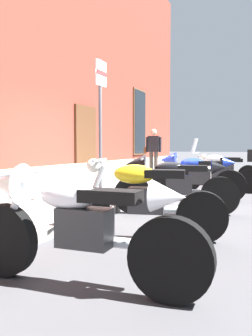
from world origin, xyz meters
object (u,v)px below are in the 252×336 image
Objects in this scene: motorcycle_blue_sport at (194,174)px; motorcycle_black_naked at (223,170)px; motorcycle_yellow_naked at (141,200)px; motorcycle_white_sport at (70,220)px; parking_sign at (100,111)px; motorcycle_silver_touring at (224,170)px; pedestrian_dark_jacket at (153,149)px; motorcycle_black_sport at (171,182)px.

motorcycle_blue_sport is 3.27m from motorcycle_black_naked.
motorcycle_yellow_naked is 1.04× the size of motorcycle_black_naked.
motorcycle_white_sport is 3.72m from parking_sign.
motorcycle_silver_touring is (1.64, -0.38, 0.01)m from motorcycle_blue_sport.
motorcycle_blue_sport is 0.98× the size of motorcycle_silver_touring.
motorcycle_silver_touring is at bearing -2.90° from motorcycle_yellow_naked.
pedestrian_dark_jacket is (4.88, 2.63, 0.50)m from motorcycle_blue_sport.
motorcycle_yellow_naked is at bearing -177.90° from motorcycle_blue_sport.
motorcycle_black_naked is (4.98, -0.14, -0.09)m from motorcycle_black_sport.
motorcycle_yellow_naked is at bearing 179.91° from motorcycle_black_naked.
motorcycle_black_sport is 4.98m from motorcycle_black_naked.
parking_sign reaches higher than motorcycle_black_naked.
motorcycle_black_naked is 3.26m from pedestrian_dark_jacket.
parking_sign is at bearing 97.68° from motorcycle_black_sport.
motorcycle_white_sport is 1.64m from motorcycle_yellow_naked.
motorcycle_silver_touring is at bearing -2.05° from motorcycle_white_sport.
motorcycle_blue_sport reaches higher than motorcycle_white_sport.
motorcycle_yellow_naked is at bearing -138.55° from parking_sign.
motorcycle_silver_touring is at bearing -25.10° from parking_sign.
motorcycle_black_sport is 1.71m from motorcycle_blue_sport.
motorcycle_blue_sport is at bearing 177.59° from motorcycle_black_naked.
motorcycle_black_sport is 1.77m from parking_sign.
motorcycle_white_sport is 5.09m from motorcycle_blue_sport.
parking_sign reaches higher than pedestrian_dark_jacket.
motorcycle_black_sport is 1.24× the size of pedestrian_dark_jacket.
motorcycle_blue_sport is at bearing -151.68° from pedestrian_dark_jacket.
motorcycle_yellow_naked is at bearing -161.69° from pedestrian_dark_jacket.
motorcycle_black_naked is 0.77× the size of parking_sign.
parking_sign is (-6.76, -1.37, 0.72)m from pedestrian_dark_jacket.
motorcycle_white_sport is at bearing -179.96° from motorcycle_black_naked.
pedestrian_dark_jacket is 0.65× the size of parking_sign.
motorcycle_silver_touring is at bearing -137.11° from pedestrian_dark_jacket.
parking_sign is at bearing 146.10° from motorcycle_blue_sport.
motorcycle_black_sport is at bearing 179.98° from motorcycle_blue_sport.
parking_sign reaches higher than motorcycle_blue_sport.
motorcycle_silver_touring is (3.35, -0.38, 0.01)m from motorcycle_black_sport.
motorcycle_black_naked is (6.72, -0.01, -0.02)m from motorcycle_yellow_naked.
motorcycle_black_sport is 7.12m from pedestrian_dark_jacket.
motorcycle_silver_touring is 0.81× the size of parking_sign.
pedestrian_dark_jacket is at bearing 21.76° from motorcycle_black_sport.
motorcycle_white_sport is at bearing -179.39° from motorcycle_yellow_naked.
parking_sign is at bearing 164.77° from motorcycle_black_naked.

